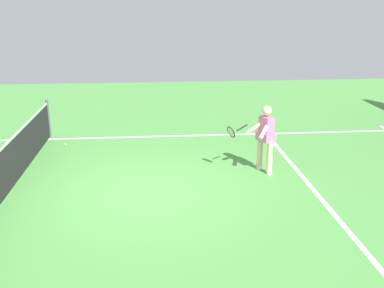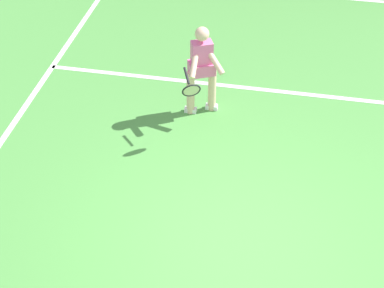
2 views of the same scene
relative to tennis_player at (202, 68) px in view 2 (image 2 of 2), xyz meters
The scene contains 3 objects.
ground_plane 2.93m from the tennis_player, 109.19° to the left, with size 25.35×25.35×0.00m, color #4C9342.
service_line_marking 1.49m from the tennis_player, 138.69° to the right, with size 7.70×0.10×0.01m, color white.
tennis_player is the anchor object (origin of this frame).
Camera 2 is at (-0.33, 4.71, 5.75)m, focal length 53.04 mm.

